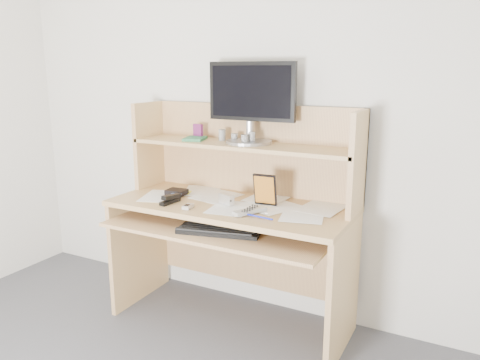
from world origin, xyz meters
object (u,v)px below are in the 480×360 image
at_px(monitor, 251,100).
at_px(desk, 237,209).
at_px(tv_remote, 250,211).
at_px(keyboard, 219,230).
at_px(game_case, 265,190).

bearing_deg(monitor, desk, -107.35).
bearing_deg(tv_remote, desk, 159.20).
distance_m(keyboard, game_case, 0.35).
height_order(desk, game_case, desk).
height_order(game_case, monitor, monitor).
distance_m(desk, monitor, 0.65).
bearing_deg(tv_remote, monitor, 142.17).
bearing_deg(desk, keyboard, -80.09).
xyz_separation_m(desk, monitor, (0.03, 0.12, 0.64)).
bearing_deg(desk, monitor, 73.30).
distance_m(desk, keyboard, 0.30).
relative_size(desk, tv_remote, 7.10).
relative_size(keyboard, monitor, 0.87).
height_order(desk, monitor, monitor).
bearing_deg(game_case, tv_remote, -98.86).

